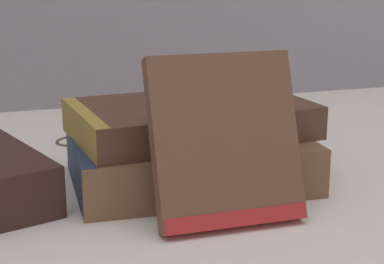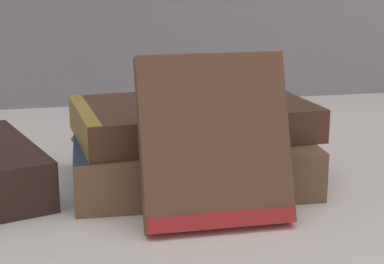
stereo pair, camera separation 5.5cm
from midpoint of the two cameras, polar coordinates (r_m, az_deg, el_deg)
name	(u,v)px [view 1 (the left image)]	position (r m, az deg, el deg)	size (l,w,h in m)	color
ground_plane	(179,183)	(0.59, -3.88, -4.61)	(3.00, 3.00, 0.00)	silver
book_flat_bottom	(183,160)	(0.58, -3.51, -2.53)	(0.21, 0.15, 0.04)	brown
book_flat_top	(185,119)	(0.58, -3.33, 1.11)	(0.22, 0.15, 0.03)	#4C2D1E
book_leaning_front	(226,147)	(0.49, -0.22, -1.35)	(0.11, 0.06, 0.13)	brown
pocket_watch	(222,96)	(0.59, -0.02, 3.18)	(0.05, 0.05, 0.01)	silver
reading_glasses	(98,139)	(0.73, -10.49, -0.68)	(0.10, 0.06, 0.00)	#4C3828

